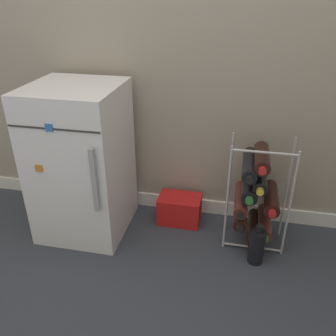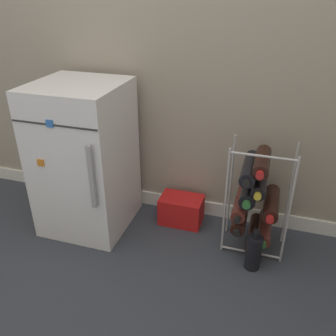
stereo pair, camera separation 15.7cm
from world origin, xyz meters
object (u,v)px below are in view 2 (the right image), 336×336
(mini_fridge, at_px, (85,158))
(loose_bottle_floor, at_px, (254,252))
(soda_box, at_px, (181,210))
(wine_rack, at_px, (255,199))

(mini_fridge, xyz_separation_m, loose_bottle_floor, (0.98, -0.12, -0.32))
(mini_fridge, bearing_deg, soda_box, 16.04)
(mini_fridge, height_order, soda_box, mini_fridge)
(mini_fridge, distance_m, soda_box, 0.64)
(wine_rack, bearing_deg, mini_fridge, -177.01)
(soda_box, xyz_separation_m, loose_bottle_floor, (0.45, -0.27, 0.01))
(soda_box, distance_m, loose_bottle_floor, 0.53)
(wine_rack, relative_size, soda_box, 2.43)
(soda_box, relative_size, loose_bottle_floor, 1.10)
(mini_fridge, relative_size, soda_box, 3.38)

